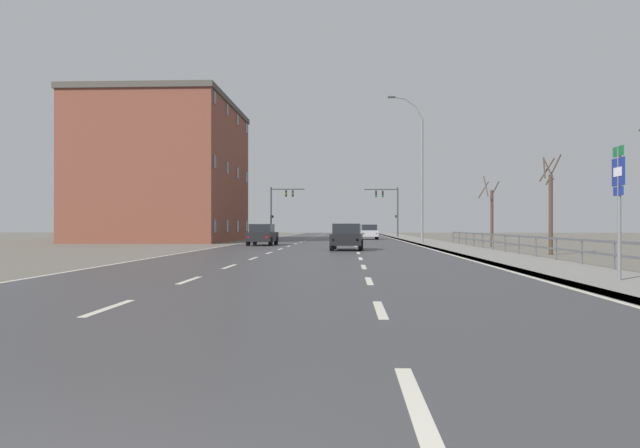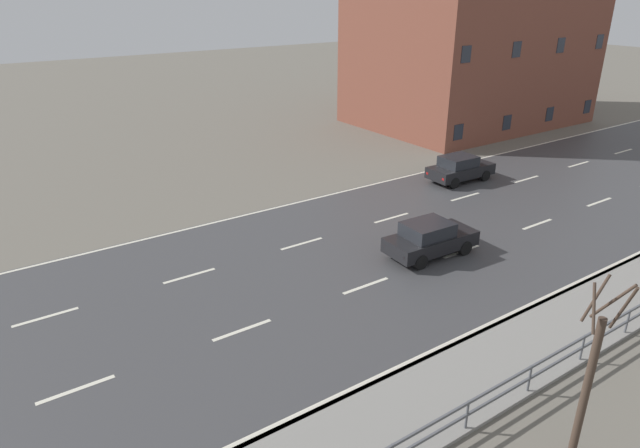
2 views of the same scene
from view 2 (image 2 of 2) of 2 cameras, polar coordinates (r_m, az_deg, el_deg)
The scene contains 6 objects.
ground_plane at distance 37.27m, azimuth 25.77°, elevation 3.86°, with size 160.00×160.00×0.12m.
guardrail at distance 15.00m, azimuth 11.34°, elevation -20.03°, with size 0.07×39.00×1.00m.
car_far_right at distance 34.40m, azimuth 14.12°, elevation 5.55°, with size 1.95×4.16×1.57m.
car_mid_centre at distance 24.53m, azimuth 11.18°, elevation -1.44°, with size 1.98×4.17×1.57m.
brick_building at distance 49.69m, azimuth 15.30°, elevation 17.48°, with size 12.98×18.38×12.97m.
bare_tree_mid at distance 15.10m, azimuth 25.82°, elevation -13.97°, with size 1.04×0.96×5.03m.
Camera 2 is at (17.08, 16.74, 10.89)m, focal length 31.30 mm.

